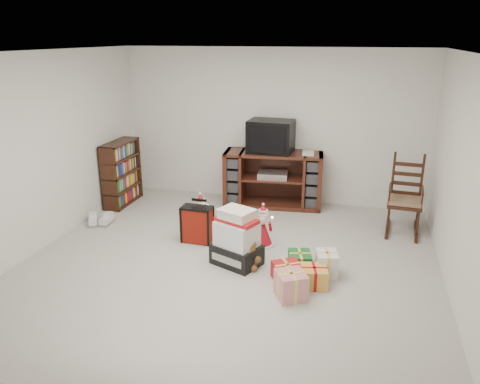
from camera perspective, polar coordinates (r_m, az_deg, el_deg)
name	(u,v)px	position (r m, az deg, el deg)	size (l,w,h in m)	color
room	(229,166)	(5.37, -1.40, 3.23)	(5.01, 5.01, 2.51)	#ABA79D
tv_stand	(273,179)	(7.62, 4.03, 1.59)	(1.62, 0.72, 0.90)	#491B14
bookshelf	(122,174)	(7.93, -14.24, 2.12)	(0.28, 0.85, 1.04)	#381A0F
rocking_chair	(404,204)	(7.03, 19.37, -1.41)	(0.51, 0.79, 1.15)	#381A0F
gift_pile	(237,241)	(5.69, -0.39, -5.98)	(0.67, 0.59, 0.70)	black
red_suitcase	(197,224)	(6.32, -5.23, -3.94)	(0.39, 0.22, 0.59)	maroon
stocking	(223,242)	(5.73, -2.05, -6.15)	(0.26, 0.11, 0.55)	#0D7A10
teddy_bear	(250,256)	(5.67, 1.24, -7.85)	(0.23, 0.20, 0.33)	brown
santa_figurine	(263,230)	(6.20, 2.80, -4.67)	(0.29, 0.27, 0.59)	#AA121D
mrs_claus_figurine	(201,217)	(6.66, -4.80, -3.08)	(0.28, 0.27, 0.57)	#AA121D
sneaker_pair	(100,221)	(7.26, -16.70, -3.36)	(0.40, 0.33, 0.11)	silver
gift_cluster	(301,270)	(5.44, 7.40, -9.36)	(0.80, 0.90, 0.27)	#AD1319
crt_television	(271,136)	(7.45, 3.77, 6.79)	(0.72, 0.53, 0.51)	black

